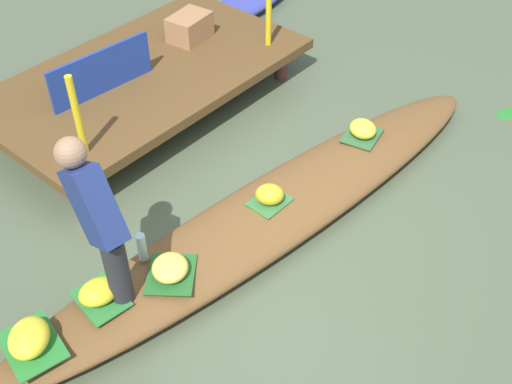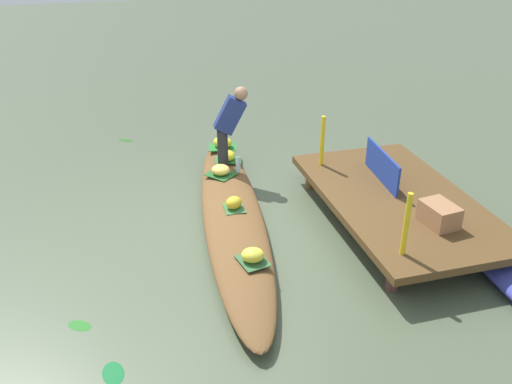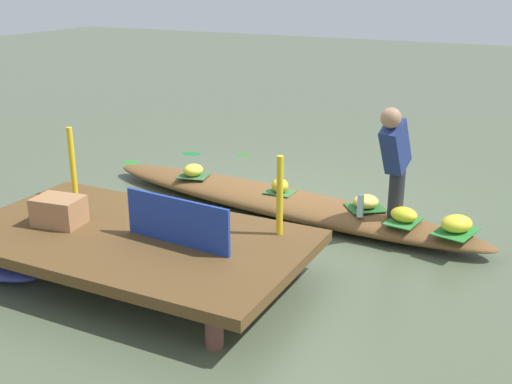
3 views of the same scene
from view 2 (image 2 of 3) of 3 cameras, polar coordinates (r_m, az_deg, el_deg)
name	(u,v)px [view 2 (image 2 of 3)]	position (r m, az deg, el deg)	size (l,w,h in m)	color
canal_water	(233,225)	(7.29, -2.38, -3.47)	(40.00, 40.00, 0.00)	#4E5A42
dock_platform	(398,200)	(7.40, 14.41, -0.85)	(3.20, 1.80, 0.40)	brown
vendor_boat	(233,218)	(7.23, -2.40, -2.66)	(5.01, 0.78, 0.24)	brown
leaf_mat_0	(228,160)	(8.56, -2.93, 3.32)	(0.39, 0.29, 0.01)	#2C7735
banana_bunch_0	(228,156)	(8.53, -2.94, 3.77)	(0.28, 0.22, 0.15)	yellow
leaf_mat_1	(253,261)	(6.17, -0.33, -7.11)	(0.36, 0.30, 0.01)	#336236
banana_bunch_1	(253,255)	(6.13, -0.33, -6.53)	(0.26, 0.23, 0.15)	yellow
leaf_mat_2	(234,208)	(7.19, -2.29, -1.67)	(0.32, 0.26, 0.01)	#37733B
banana_bunch_2	(234,203)	(7.16, -2.30, -1.12)	(0.23, 0.20, 0.16)	gold
leaf_mat_3	(223,147)	(9.04, -3.45, 4.66)	(0.45, 0.33, 0.01)	#287A30
banana_bunch_3	(223,142)	(9.01, -3.47, 5.15)	(0.32, 0.26, 0.17)	yellow
leaf_mat_4	(221,174)	(8.11, -3.65, 1.85)	(0.38, 0.34, 0.01)	#235F27
banana_bunch_4	(221,170)	(8.08, -3.66, 2.30)	(0.27, 0.26, 0.14)	#F9D457
vendor_person	(230,121)	(8.19, -2.75, 7.31)	(0.24, 0.52, 1.20)	#28282D
water_bottle	(238,164)	(8.13, -1.88, 2.86)	(0.07, 0.07, 0.24)	silver
market_banner	(382,166)	(7.67, 12.88, 2.63)	(1.08, 0.03, 0.42)	#1D3896
railing_post_west	(322,141)	(7.95, 6.85, 5.27)	(0.06, 0.06, 0.74)	yellow
railing_post_east	(406,224)	(6.03, 15.26, -3.24)	(0.06, 0.06, 0.74)	yellow
produce_crate	(439,214)	(6.82, 18.38, -2.20)	(0.44, 0.32, 0.27)	#A2714A
drifting_plant_1	(126,141)	(10.19, -13.28, 5.19)	(0.30, 0.13, 0.01)	#28571F
drifting_plant_2	(80,325)	(5.96, -17.75, -12.99)	(0.26, 0.15, 0.01)	#2A7327
drifting_plant_3	(113,373)	(5.39, -14.53, -17.66)	(0.31, 0.19, 0.01)	#176D33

